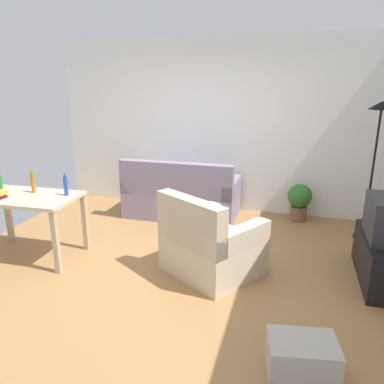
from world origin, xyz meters
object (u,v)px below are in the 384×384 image
at_px(bottle_blue, 66,186).
at_px(desk, 27,205).
at_px(armchair, 210,246).
at_px(tv_stand, 383,260).
at_px(bottle_green, 0,183).
at_px(potted_plant, 299,200).
at_px(storage_box, 302,359).
at_px(torchiere_lamp, 378,134).
at_px(couch, 181,197).
at_px(bottle_amber, 33,182).

bearing_deg(bottle_blue, desk, -162.60).
bearing_deg(armchair, tv_stand, -137.85).
height_order(desk, bottle_blue, bottle_blue).
xyz_separation_m(bottle_green, bottle_blue, (0.92, 0.01, 0.03)).
xyz_separation_m(potted_plant, storage_box, (0.05, -3.24, -0.18)).
distance_m(torchiere_lamp, armchair, 2.58).
distance_m(tv_stand, bottle_blue, 3.59).
bearing_deg(armchair, torchiere_lamp, -108.47).
xyz_separation_m(couch, bottle_green, (-1.80, -1.66, 0.54)).
height_order(couch, storage_box, couch).
relative_size(desk, bottle_blue, 4.58).
height_order(torchiere_lamp, desk, torchiere_lamp).
xyz_separation_m(tv_stand, bottle_green, (-4.44, -0.36, 0.61)).
height_order(tv_stand, potted_plant, potted_plant).
bearing_deg(couch, armchair, 117.23).
bearing_deg(armchair, potted_plant, -83.91).
bearing_deg(storage_box, potted_plant, 90.81).
distance_m(couch, desk, 2.26).
relative_size(torchiere_lamp, desk, 1.48).
relative_size(storage_box, bottle_amber, 1.73).
relative_size(couch, storage_box, 3.57).
bearing_deg(torchiere_lamp, desk, -157.34).
bearing_deg(couch, tv_stand, 153.77).
bearing_deg(torchiere_lamp, bottle_blue, -156.69).
bearing_deg(desk, bottle_amber, 84.06).
relative_size(tv_stand, bottle_blue, 4.13).
relative_size(tv_stand, bottle_amber, 3.95).
bearing_deg(potted_plant, desk, -145.92).
bearing_deg(potted_plant, storage_box, -89.19).
distance_m(desk, storage_box, 3.39).
height_order(potted_plant, armchair, armchair).
bearing_deg(couch, torchiere_lamp, 177.09).
relative_size(couch, bottle_blue, 6.44).
distance_m(torchiere_lamp, potted_plant, 1.45).
bearing_deg(bottle_green, bottle_blue, 0.49).
relative_size(tv_stand, armchair, 0.91).
relative_size(tv_stand, torchiere_lamp, 0.61).
bearing_deg(storage_box, couch, 121.84).
xyz_separation_m(tv_stand, desk, (-3.97, -0.50, 0.41)).
relative_size(armchair, storage_box, 2.52).
relative_size(potted_plant, bottle_amber, 2.05).
distance_m(tv_stand, bottle_green, 4.49).
bearing_deg(tv_stand, armchair, 100.21).
bearing_deg(bottle_green, bottle_amber, 0.55).
height_order(torchiere_lamp, bottle_green, torchiere_lamp).
xyz_separation_m(storage_box, bottle_green, (-3.62, 1.27, 0.70)).
height_order(potted_plant, bottle_green, bottle_green).
xyz_separation_m(desk, storage_box, (3.16, -1.13, -0.50)).
relative_size(torchiere_lamp, armchair, 1.50).
distance_m(couch, tv_stand, 2.94).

